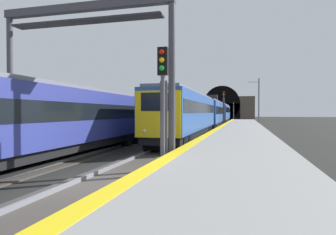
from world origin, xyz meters
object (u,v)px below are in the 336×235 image
train_adjacent_platform (163,115)px  railway_signal_far (234,110)px  train_main_approaching (212,113)px  catenary_mast_near (161,103)px  overhead_signal_gantry (85,45)px  railway_signal_near (163,98)px  railway_signal_mid (224,107)px  catenary_mast_far (259,102)px

train_adjacent_platform → railway_signal_far: (50.27, -6.04, 0.93)m
train_main_approaching → catenary_mast_near: 16.67m
train_adjacent_platform → overhead_signal_gantry: 21.01m
overhead_signal_gantry → train_main_approaching: bearing=-3.9°
train_main_approaching → overhead_signal_gantry: overhead_signal_gantry is taller
railway_signal_near → catenary_mast_near: bearing=-163.9°
railway_signal_near → railway_signal_mid: bearing=-180.0°
railway_signal_far → overhead_signal_gantry: size_ratio=0.64×
train_main_approaching → catenary_mast_far: (9.23, -6.98, 1.89)m
overhead_signal_gantry → catenary_mast_near: size_ratio=0.99×
train_main_approaching → railway_signal_near: 33.03m
railway_signal_mid → train_main_approaching: bearing=-91.4°
catenary_mast_far → catenary_mast_near: bearing=81.2°
train_adjacent_platform → catenary_mast_far: 23.56m
railway_signal_mid → catenary_mast_far: catenary_mast_far is taller
railway_signal_far → catenary_mast_near: catenary_mast_near is taller
railway_signal_near → railway_signal_far: (71.92, -0.00, 0.11)m
train_adjacent_platform → overhead_signal_gantry: (-20.64, -2.17, 3.27)m
train_adjacent_platform → catenary_mast_near: bearing=16.0°
train_main_approaching → railway_signal_near: (-32.98, -1.71, 0.65)m
railway_signal_mid → railway_signal_near: bearing=0.0°
catenary_mast_near → catenary_mast_far: catenary_mast_near is taller
railway_signal_far → catenary_mast_near: size_ratio=0.63×
railway_signal_near → overhead_signal_gantry: bearing=-104.6°
railway_signal_mid → overhead_signal_gantry: bearing=-6.9°
catenary_mast_far → railway_signal_mid: bearing=150.4°
train_adjacent_platform → railway_signal_far: 50.64m
railway_signal_far → catenary_mast_far: (-29.70, -5.27, 1.14)m
railway_signal_near → railway_signal_far: railway_signal_far is taller
railway_signal_near → catenary_mast_near: size_ratio=0.59×
railway_signal_near → catenary_mast_near: 46.93m
train_main_approaching → railway_signal_near: size_ratio=11.49×
overhead_signal_gantry → catenary_mast_near: catenary_mast_near is taller
train_main_approaching → catenary_mast_far: 11.73m
train_adjacent_platform → overhead_signal_gantry: size_ratio=6.95×
railway_signal_far → overhead_signal_gantry: 71.05m
railway_signal_mid → railway_signal_far: 38.98m
train_main_approaching → train_adjacent_platform: 12.14m
railway_signal_mid → catenary_mast_near: bearing=-132.9°
train_main_approaching → railway_signal_mid: bearing=88.1°
train_adjacent_platform → catenary_mast_far: catenary_mast_far is taller
overhead_signal_gantry → railway_signal_mid: bearing=-6.9°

